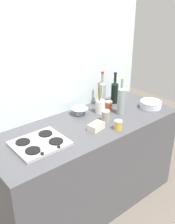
# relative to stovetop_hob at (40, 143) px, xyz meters

# --- Properties ---
(ground_plane) EXTENTS (6.00, 6.00, 0.00)m
(ground_plane) POSITION_rel_stovetop_hob_xyz_m (0.51, 0.03, -0.91)
(ground_plane) COLOR #6B6056
(ground_plane) RESTS_ON ground
(counter_block) EXTENTS (1.80, 0.70, 0.90)m
(counter_block) POSITION_rel_stovetop_hob_xyz_m (0.51, 0.03, -0.46)
(counter_block) COLOR #4C4C51
(counter_block) RESTS_ON ground
(backsplash_panel) EXTENTS (1.90, 0.06, 2.59)m
(backsplash_panel) POSITION_rel_stovetop_hob_xyz_m (0.51, 0.41, 0.38)
(backsplash_panel) COLOR silver
(backsplash_panel) RESTS_ON ground
(stovetop_hob) EXTENTS (0.40, 0.34, 0.04)m
(stovetop_hob) POSITION_rel_stovetop_hob_xyz_m (0.00, 0.00, 0.00)
(stovetop_hob) COLOR #B2B2B7
(stovetop_hob) RESTS_ON counter_block
(plate_stack) EXTENTS (0.21, 0.22, 0.08)m
(plate_stack) POSITION_rel_stovetop_hob_xyz_m (1.22, -0.11, 0.02)
(plate_stack) COLOR white
(plate_stack) RESTS_ON counter_block
(wine_bottle_leftmost) EXTENTS (0.07, 0.07, 0.36)m
(wine_bottle_leftmost) POSITION_rel_stovetop_hob_xyz_m (0.89, -0.01, 0.13)
(wine_bottle_leftmost) COLOR gray
(wine_bottle_leftmost) RESTS_ON counter_block
(wine_bottle_mid_left) EXTENTS (0.07, 0.07, 0.36)m
(wine_bottle_mid_left) POSITION_rel_stovetop_hob_xyz_m (0.89, 0.25, 0.12)
(wine_bottle_mid_left) COLOR gray
(wine_bottle_mid_left) RESTS_ON counter_block
(wine_bottle_mid_right) EXTENTS (0.07, 0.07, 0.33)m
(wine_bottle_mid_right) POSITION_rel_stovetop_hob_xyz_m (1.04, 0.23, 0.11)
(wine_bottle_mid_right) COLOR black
(wine_bottle_mid_right) RESTS_ON counter_block
(mixing_bowl) EXTENTS (0.16, 0.16, 0.06)m
(mixing_bowl) POSITION_rel_stovetop_hob_xyz_m (0.58, 0.23, 0.02)
(mixing_bowl) COLOR silver
(mixing_bowl) RESTS_ON counter_block
(butter_dish) EXTENTS (0.16, 0.11, 0.06)m
(butter_dish) POSITION_rel_stovetop_hob_xyz_m (0.50, -0.10, 0.02)
(butter_dish) COLOR silver
(butter_dish) RESTS_ON counter_block
(utensil_crock) EXTENTS (0.09, 0.09, 0.33)m
(utensil_crock) POSITION_rel_stovetop_hob_xyz_m (0.76, 0.14, 0.06)
(utensil_crock) COLOR silver
(utensil_crock) RESTS_ON counter_block
(condiment_jar_front) EXTENTS (0.08, 0.08, 0.11)m
(condiment_jar_front) POSITION_rel_stovetop_hob_xyz_m (0.66, -0.04, 0.04)
(condiment_jar_front) COLOR #9E998C
(condiment_jar_front) RESTS_ON counter_block
(condiment_jar_rear) EXTENTS (0.07, 0.07, 0.08)m
(condiment_jar_rear) POSITION_rel_stovetop_hob_xyz_m (0.88, 0.15, 0.03)
(condiment_jar_rear) COLOR #C64C2D
(condiment_jar_rear) RESTS_ON counter_block
(condiment_jar_spare) EXTENTS (0.07, 0.07, 0.08)m
(condiment_jar_spare) POSITION_rel_stovetop_hob_xyz_m (0.65, -0.21, 0.03)
(condiment_jar_spare) COLOR gold
(condiment_jar_spare) RESTS_ON counter_block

